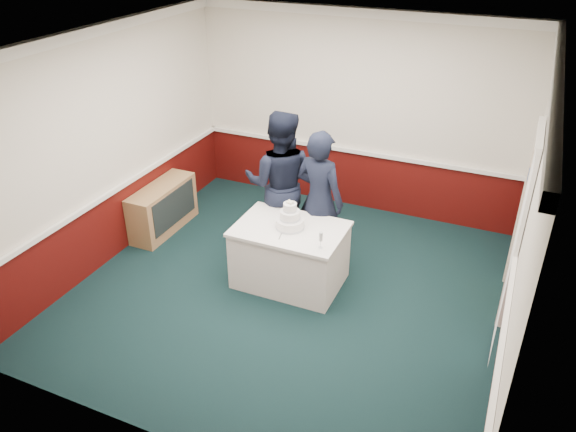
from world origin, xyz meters
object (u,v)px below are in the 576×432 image
at_px(champagne_flute, 321,237).
at_px(person_man, 280,183).
at_px(cake_table, 290,255).
at_px(cake_knife, 281,235).
at_px(sideboard, 163,208).
at_px(wedding_cake, 290,220).
at_px(person_woman, 319,200).

bearing_deg(champagne_flute, person_man, 133.95).
bearing_deg(person_man, champagne_flute, 119.36).
distance_m(cake_table, cake_knife, 0.44).
relative_size(sideboard, cake_table, 0.91).
xyz_separation_m(wedding_cake, cake_knife, (-0.03, -0.20, -0.11)).
bearing_deg(person_man, cake_table, 107.97).
bearing_deg(cake_table, sideboard, 167.98).
bearing_deg(wedding_cake, sideboard, 167.98).
distance_m(cake_knife, person_man, 1.02).
bearing_deg(champagne_flute, sideboard, 164.53).
relative_size(sideboard, cake_knife, 5.45).
relative_size(wedding_cake, person_woman, 0.20).
bearing_deg(cake_table, champagne_flute, -29.25).
height_order(sideboard, cake_table, cake_table).
distance_m(sideboard, cake_knife, 2.33).
bearing_deg(champagne_flute, wedding_cake, 150.75).
height_order(wedding_cake, champagne_flute, wedding_cake).
relative_size(sideboard, champagne_flute, 5.85).
height_order(cake_table, person_woman, person_woman).
height_order(champagne_flute, person_man, person_man).
height_order(sideboard, champagne_flute, champagne_flute).
height_order(wedding_cake, cake_knife, wedding_cake).
relative_size(wedding_cake, person_man, 0.18).
distance_m(champagne_flute, person_woman, 0.91).
relative_size(cake_knife, person_woman, 0.12).
bearing_deg(person_woman, cake_knife, 88.16).
relative_size(cake_table, champagne_flute, 6.44).
distance_m(wedding_cake, cake_knife, 0.23).
relative_size(wedding_cake, champagne_flute, 1.78).
distance_m(cake_knife, champagne_flute, 0.55).
relative_size(sideboard, wedding_cake, 3.30).
bearing_deg(champagne_flute, person_woman, 111.99).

